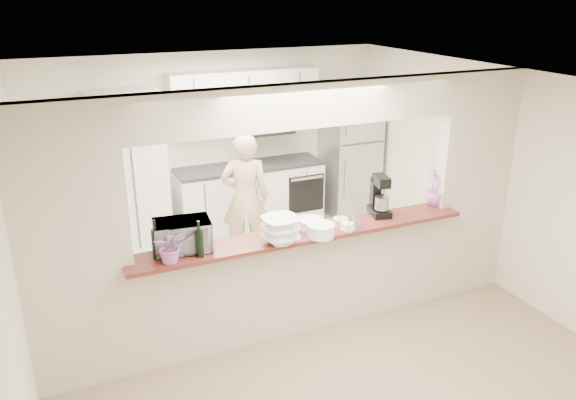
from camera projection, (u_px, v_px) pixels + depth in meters
floor at (301, 328)px, 5.78m from camera, size 6.00×6.00×0.00m
tile_overlay at (249, 264)px, 7.10m from camera, size 5.00×2.90×0.01m
partition at (303, 192)px, 5.26m from camera, size 5.00×0.15×2.50m
bar_counter at (302, 278)px, 5.57m from camera, size 3.40×0.38×1.09m
kitchen_cabinets at (205, 168)px, 7.69m from camera, size 3.15×0.62×2.25m
refrigerator at (350, 159)px, 8.52m from camera, size 0.75×0.70×1.70m
flower_left at (171, 246)px, 4.72m from camera, size 0.31×0.29×0.30m
wine_bottle_a at (200, 243)px, 4.82m from camera, size 0.07×0.07×0.33m
wine_bottle_b at (156, 244)px, 4.79m from camera, size 0.07×0.07×0.36m
toaster_oven at (182, 235)px, 4.95m from camera, size 0.53×0.39×0.27m
serving_bowls at (281, 231)px, 5.09m from camera, size 0.34×0.34×0.24m
plate_stack_a at (321, 230)px, 5.25m from camera, size 0.27×0.27×0.12m
plate_stack_b at (310, 223)px, 5.44m from camera, size 0.26×0.26×0.09m
red_bowl at (317, 221)px, 5.53m from camera, size 0.14×0.14×0.07m
tan_bowl at (340, 222)px, 5.51m from camera, size 0.15×0.15×0.07m
utensil_caddy at (351, 220)px, 5.40m from camera, size 0.27×0.21×0.22m
stand_mixer at (380, 197)px, 5.72m from camera, size 0.24×0.32×0.42m
flower_right at (436, 188)px, 5.97m from camera, size 0.23×0.23×0.39m
person at (245, 199)px, 6.95m from camera, size 0.70×0.56×1.66m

